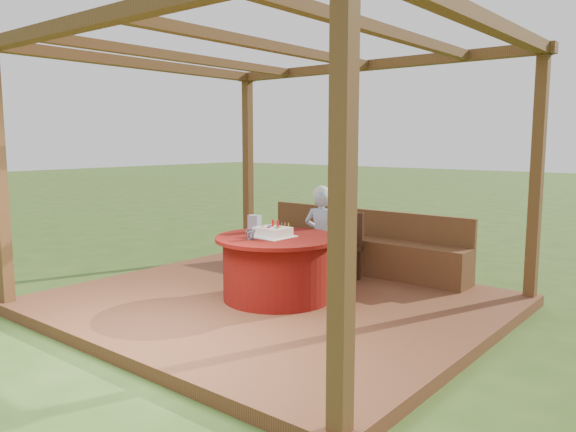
# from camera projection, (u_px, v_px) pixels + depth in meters

# --- Properties ---
(ground) EXTENTS (60.00, 60.00, 0.00)m
(ground) POSITION_uv_depth(u_px,v_px,m) (274.00, 309.00, 6.12)
(ground) COLOR #31501A
(ground) RESTS_ON ground
(deck) EXTENTS (4.50, 4.00, 0.12)m
(deck) POSITION_uv_depth(u_px,v_px,m) (274.00, 304.00, 6.11)
(deck) COLOR brown
(deck) RESTS_ON ground
(pergola) EXTENTS (4.50, 4.00, 2.72)m
(pergola) POSITION_uv_depth(u_px,v_px,m) (273.00, 84.00, 5.80)
(pergola) COLOR brown
(pergola) RESTS_ON deck
(bench) EXTENTS (3.00, 0.42, 0.80)m
(bench) POSITION_uv_depth(u_px,v_px,m) (358.00, 251.00, 7.39)
(bench) COLOR brown
(bench) RESTS_ON deck
(table) EXTENTS (1.33, 1.33, 0.68)m
(table) POSITION_uv_depth(u_px,v_px,m) (277.00, 267.00, 6.06)
(table) COLOR maroon
(table) RESTS_ON deck
(chair) EXTENTS (0.39, 0.39, 0.83)m
(chair) POSITION_uv_depth(u_px,v_px,m) (345.00, 244.00, 6.88)
(chair) COLOR #321D10
(chair) RESTS_ON deck
(elderly_woman) EXTENTS (0.47, 0.38, 1.18)m
(elderly_woman) POSITION_uv_depth(u_px,v_px,m) (321.00, 234.00, 6.69)
(elderly_woman) COLOR #8FB3D5
(elderly_woman) RESTS_ON deck
(birthday_cake) EXTENTS (0.40, 0.40, 0.18)m
(birthday_cake) POSITION_uv_depth(u_px,v_px,m) (273.00, 232.00, 5.99)
(birthday_cake) COLOR white
(birthday_cake) RESTS_ON table
(gift_bag) EXTENTS (0.14, 0.10, 0.19)m
(gift_bag) POSITION_uv_depth(u_px,v_px,m) (255.00, 224.00, 6.29)
(gift_bag) COLOR #CA83AE
(gift_bag) RESTS_ON table
(drinking_glass) EXTENTS (0.14, 0.14, 0.10)m
(drinking_glass) POSITION_uv_depth(u_px,v_px,m) (250.00, 235.00, 5.81)
(drinking_glass) COLOR white
(drinking_glass) RESTS_ON table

